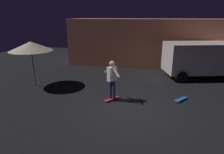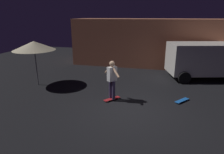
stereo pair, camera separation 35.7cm
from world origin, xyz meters
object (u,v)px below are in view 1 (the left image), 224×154
skateboard_ridden (112,99)px  skater (112,77)px  parked_van (205,58)px  patio_umbrella (31,46)px  skateboard_spare (181,99)px

skateboard_ridden → skater: size_ratio=0.44×
parked_van → skater: parked_van is taller
patio_umbrella → skateboard_ridden: (4.27, -0.99, -2.02)m
patio_umbrella → skater: size_ratio=1.38×
parked_van → patio_umbrella: (-8.95, -3.45, 0.91)m
patio_umbrella → skateboard_spare: 7.49m
parked_van → skater: 6.46m
parked_van → skateboard_ridden: parked_van is taller
parked_van → patio_umbrella: size_ratio=2.15×
parked_van → skateboard_spare: bearing=-114.2°
patio_umbrella → skater: 4.50m
skateboard_ridden → skater: 0.98m
patio_umbrella → skateboard_spare: (7.20, -0.44, -2.02)m
patio_umbrella → skateboard_spare: size_ratio=3.15×
patio_umbrella → parked_van: bearing=21.1°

